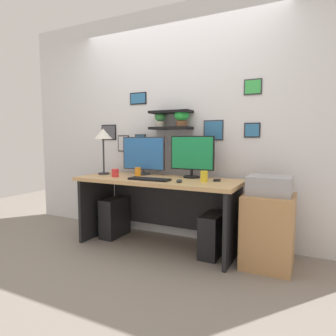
{
  "coord_description": "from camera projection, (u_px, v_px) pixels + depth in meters",
  "views": [
    {
      "loc": [
        1.5,
        -2.76,
        1.18
      ],
      "look_at": [
        0.1,
        0.05,
        0.86
      ],
      "focal_mm": 31.63,
      "sensor_mm": 36.0,
      "label": 1
    }
  ],
  "objects": [
    {
      "name": "coffee_mug",
      "position": [
        115.0,
        173.0,
        3.28
      ],
      "size": [
        0.08,
        0.08,
        0.09
      ],
      "primitive_type": "cylinder",
      "color": "red",
      "rests_on": "desk"
    },
    {
      "name": "water_cup",
      "position": [
        204.0,
        176.0,
        2.89
      ],
      "size": [
        0.07,
        0.07,
        0.11
      ],
      "primitive_type": "cylinder",
      "color": "yellow",
      "rests_on": "desk"
    },
    {
      "name": "monitor_left",
      "position": [
        143.0,
        155.0,
        3.47
      ],
      "size": [
        0.55,
        0.18,
        0.44
      ],
      "color": "#2D2D33",
      "rests_on": "desk"
    },
    {
      "name": "drawer_cabinet",
      "position": [
        268.0,
        230.0,
        2.73
      ],
      "size": [
        0.44,
        0.5,
        0.67
      ],
      "primitive_type": "cube",
      "color": "tan",
      "rests_on": "ground"
    },
    {
      "name": "computer_tower_left",
      "position": [
        115.0,
        217.0,
        3.56
      ],
      "size": [
        0.18,
        0.4,
        0.46
      ],
      "primitive_type": "cube",
      "color": "black",
      "rests_on": "ground"
    },
    {
      "name": "ground_plane",
      "position": [
        158.0,
        246.0,
        3.24
      ],
      "size": [
        8.0,
        8.0,
        0.0
      ],
      "primitive_type": "plane",
      "color": "gray"
    },
    {
      "name": "monitor_right",
      "position": [
        192.0,
        155.0,
        3.2
      ],
      "size": [
        0.5,
        0.18,
        0.45
      ],
      "color": "black",
      "rests_on": "desk"
    },
    {
      "name": "desk_lamp",
      "position": [
        103.0,
        137.0,
        3.47
      ],
      "size": [
        0.22,
        0.22,
        0.54
      ],
      "color": "#2D2D33",
      "rests_on": "desk"
    },
    {
      "name": "keyboard",
      "position": [
        149.0,
        179.0,
        3.03
      ],
      "size": [
        0.44,
        0.14,
        0.02
      ],
      "primitive_type": "cube",
      "color": "black",
      "rests_on": "desk"
    },
    {
      "name": "desk",
      "position": [
        160.0,
        196.0,
        3.24
      ],
      "size": [
        1.77,
        0.68,
        0.75
      ],
      "color": "tan",
      "rests_on": "ground"
    },
    {
      "name": "computer_tower_right",
      "position": [
        213.0,
        235.0,
        2.97
      ],
      "size": [
        0.18,
        0.4,
        0.43
      ],
      "primitive_type": "cube",
      "color": "black",
      "rests_on": "ground"
    },
    {
      "name": "computer_mouse",
      "position": [
        179.0,
        181.0,
        2.86
      ],
      "size": [
        0.06,
        0.09,
        0.03
      ],
      "primitive_type": "ellipsoid",
      "color": "#2D2D33",
      "rests_on": "desk"
    },
    {
      "name": "printer",
      "position": [
        270.0,
        185.0,
        2.69
      ],
      "size": [
        0.38,
        0.34,
        0.17
      ],
      "primitive_type": "cube",
      "color": "#9E9EA3",
      "rests_on": "drawer_cabinet"
    },
    {
      "name": "back_wall_assembly",
      "position": [
        175.0,
        123.0,
        3.49
      ],
      "size": [
        4.4,
        0.24,
        2.7
      ],
      "color": "silver",
      "rests_on": "ground"
    },
    {
      "name": "pen_cup",
      "position": [
        138.0,
        172.0,
        3.34
      ],
      "size": [
        0.07,
        0.07,
        0.1
      ],
      "primitive_type": "cylinder",
      "color": "orange",
      "rests_on": "desk"
    },
    {
      "name": "cell_phone",
      "position": [
        217.0,
        180.0,
        2.99
      ],
      "size": [
        0.1,
        0.15,
        0.01
      ],
      "primitive_type": "cube",
      "rotation": [
        0.0,
        0.0,
        0.25
      ],
      "color": "black",
      "rests_on": "desk"
    }
  ]
}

